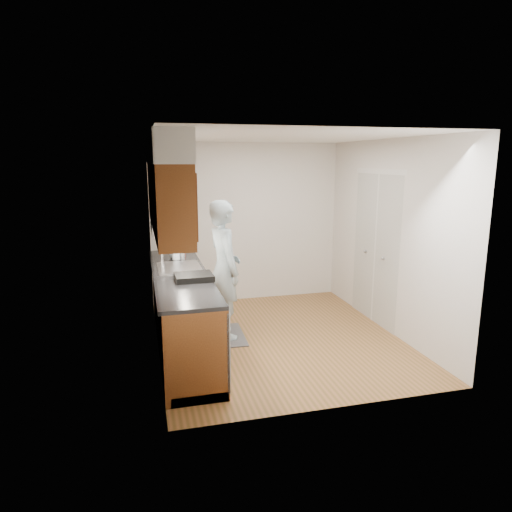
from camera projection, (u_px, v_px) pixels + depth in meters
The scene contains 16 objects.
floor at pixel (278, 338), 5.85m from camera, with size 3.50×3.50×0.00m, color #976239.
ceiling at pixel (280, 137), 5.33m from camera, with size 3.50×3.50×0.00m, color white.
wall_left at pixel (154, 247), 5.23m from camera, with size 0.02×3.50×2.50m, color silver.
wall_right at pixel (388, 237), 5.96m from camera, with size 0.02×3.50×2.50m, color silver.
wall_back at pixel (246, 223), 7.25m from camera, with size 3.00×0.02×2.50m, color silver.
counter at pixel (182, 309), 5.46m from camera, with size 0.64×2.80×1.30m.
upper_cabinets at pixel (166, 186), 5.17m from camera, with size 0.47×2.80×1.21m.
closet_door at pixel (375, 249), 6.29m from camera, with size 0.02×1.22×2.05m, color silver.
floor_mat at pixel (225, 335), 5.90m from camera, with size 0.48×0.81×0.02m, color slate.
person at pixel (224, 260), 5.70m from camera, with size 0.70×0.47×1.98m, color #93A9B3.
soap_bottle_a at pixel (176, 251), 5.93m from camera, with size 0.11×0.11×0.27m, color silver.
soap_bottle_b at pixel (180, 252), 6.03m from camera, with size 0.09×0.09×0.21m, color silver.
soap_bottle_c at pixel (174, 251), 6.14m from camera, with size 0.14×0.14×0.18m, color silver.
soda_can at pixel (183, 255), 6.02m from camera, with size 0.07×0.07×0.12m, color #A5211C.
steel_can at pixel (183, 257), 5.95m from camera, with size 0.06×0.06×0.11m, color #A5A5AA.
dish_rack at pixel (194, 277), 5.02m from camera, with size 0.41×0.34×0.06m, color black.
Camera 1 is at (-1.64, -5.27, 2.24)m, focal length 32.00 mm.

